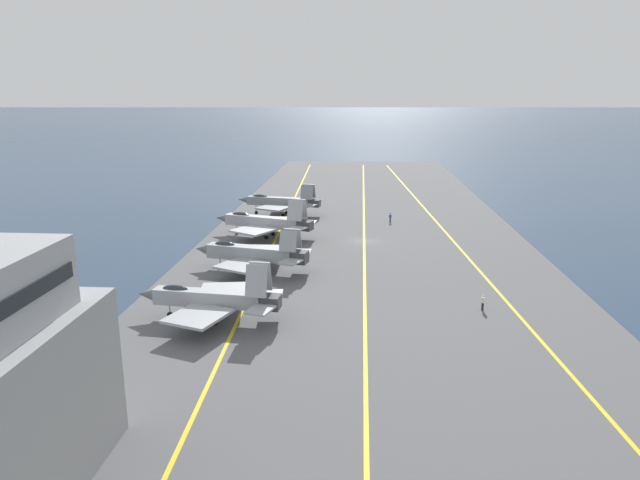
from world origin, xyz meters
name	(u,v)px	position (x,y,z in m)	size (l,w,h in m)	color
ground_plane	(364,244)	(0.00, 0.00, 0.00)	(2000.00, 2000.00, 0.00)	navy
carrier_deck	(364,242)	(0.00, 0.00, 0.20)	(218.91, 51.11, 0.40)	#565659
deck_stripe_foul_line	(455,243)	(0.00, -14.06, 0.40)	(197.02, 0.36, 0.01)	yellow
deck_stripe_centerline	(364,241)	(0.00, 0.00, 0.40)	(197.02, 0.36, 0.01)	yellow
deck_stripe_edge_line	(275,239)	(0.00, 14.06, 0.40)	(197.02, 0.36, 0.01)	yellow
parked_jet_nearest	(211,298)	(-33.54, 15.54, 2.78)	(13.45, 15.20, 6.36)	#9EA3A8
parked_jet_second	(252,253)	(-16.82, 14.56, 2.82)	(13.02, 15.65, 5.93)	#93999E
parked_jet_third	(265,222)	(1.49, 16.00, 2.90)	(13.72, 17.22, 6.54)	#A8AAAF
parked_jet_fourth	(280,202)	(18.48, 15.81, 3.04)	(13.04, 16.34, 6.12)	gray
crew_white_vest	(483,302)	(-28.73, -12.52, 1.37)	(0.46, 0.41, 1.77)	#232328
crew_blue_vest	(390,217)	(13.57, -4.69, 1.39)	(0.39, 0.45, 1.80)	#232328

